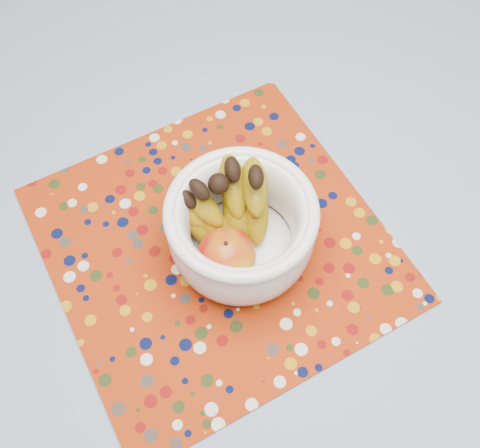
{
  "coord_description": "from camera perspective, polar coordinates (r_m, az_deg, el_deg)",
  "views": [
    {
      "loc": [
        -0.15,
        -0.38,
        1.44
      ],
      "look_at": [
        -0.05,
        -0.05,
        0.83
      ],
      "focal_mm": 42.0,
      "sensor_mm": 36.0,
      "label": 1
    }
  ],
  "objects": [
    {
      "name": "table",
      "position": [
        0.87,
        1.82,
        -1.25
      ],
      "size": [
        1.2,
        1.2,
        0.75
      ],
      "color": "brown",
      "rests_on": "ground"
    },
    {
      "name": "tablecloth",
      "position": [
        0.8,
        1.99,
        1.46
      ],
      "size": [
        1.32,
        1.32,
        0.01
      ],
      "primitive_type": "cube",
      "color": "#6085A1",
      "rests_on": "table"
    },
    {
      "name": "fruit_bowl",
      "position": [
        0.7,
        -0.65,
        0.19
      ],
      "size": [
        0.2,
        0.2,
        0.14
      ],
      "color": "white",
      "rests_on": "placemat"
    },
    {
      "name": "placemat",
      "position": [
        0.77,
        -2.42,
        -1.98
      ],
      "size": [
        0.51,
        0.51,
        0.0
      ],
      "primitive_type": "cube",
      "rotation": [
        0.0,
        0.0,
        0.19
      ],
      "color": "#902607",
      "rests_on": "tablecloth"
    }
  ]
}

